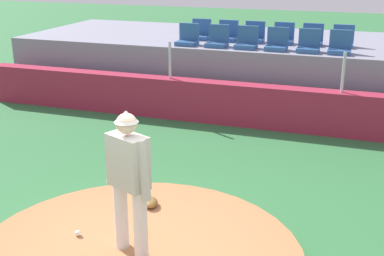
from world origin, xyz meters
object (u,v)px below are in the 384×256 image
object	(u,v)px
stadium_chair_5	(340,46)
stadium_chair_3	(277,43)
stadium_chair_0	(188,38)
stadium_chair_7	(228,34)
fielding_glove	(150,202)
stadium_chair_2	(247,41)
stadium_chair_8	(254,36)
stadium_chair_10	(312,38)
pitcher	(129,173)
stadium_chair_9	(283,37)
stadium_chair_11	(343,40)
baseball	(78,233)
stadium_chair_4	(309,45)
stadium_chair_6	(200,33)
stadium_chair_1	(218,40)

from	to	relation	value
stadium_chair_5	stadium_chair_3	bearing A→B (deg)	1.05
stadium_chair_0	stadium_chair_7	xyz separation A→B (m)	(0.73, 0.90, 0.00)
fielding_glove	stadium_chair_5	size ratio (longest dim) A/B	0.60
stadium_chair_3	stadium_chair_5	bearing A→B (deg)	-178.95
stadium_chair_2	stadium_chair_8	distance (m)	0.89
stadium_chair_10	pitcher	bearing A→B (deg)	81.93
stadium_chair_8	stadium_chair_3	bearing A→B (deg)	128.69
stadium_chair_9	stadium_chair_11	world-z (taller)	same
pitcher	stadium_chair_5	world-z (taller)	stadium_chair_5
stadium_chair_0	stadium_chair_10	size ratio (longest dim) A/B	1.00
stadium_chair_0	baseball	bearing A→B (deg)	97.86
pitcher	stadium_chair_10	distance (m)	7.86
stadium_chair_3	stadium_chair_9	distance (m)	0.92
stadium_chair_9	stadium_chair_10	world-z (taller)	same
pitcher	stadium_chair_2	distance (m)	6.85
stadium_chair_5	stadium_chair_9	xyz separation A→B (m)	(-1.38, 0.90, 0.00)
stadium_chair_0	stadium_chair_4	bearing A→B (deg)	-179.80
stadium_chair_6	stadium_chair_7	distance (m)	0.72
stadium_chair_1	stadium_chair_11	world-z (taller)	same
stadium_chair_4	stadium_chair_9	world-z (taller)	same
stadium_chair_2	stadium_chair_5	distance (m)	2.08
stadium_chair_1	stadium_chair_9	xyz separation A→B (m)	(1.39, 0.92, 0.00)
stadium_chair_0	stadium_chair_9	bearing A→B (deg)	-156.33
fielding_glove	stadium_chair_9	xyz separation A→B (m)	(0.66, 6.63, 1.34)
stadium_chair_4	stadium_chair_5	distance (m)	0.67
baseball	stadium_chair_3	bearing A→B (deg)	79.86
pitcher	fielding_glove	xyz separation A→B (m)	(-0.25, 1.12, -0.95)
stadium_chair_2	stadium_chair_11	distance (m)	2.28
pitcher	stadium_chair_6	size ratio (longest dim) A/B	3.46
stadium_chair_11	stadium_chair_7	bearing A→B (deg)	0.87
stadium_chair_6	stadium_chair_10	world-z (taller)	same
stadium_chair_8	stadium_chair_0	bearing A→B (deg)	32.72
stadium_chair_4	stadium_chair_10	world-z (taller)	same
stadium_chair_7	stadium_chair_1	bearing A→B (deg)	90.23
stadium_chair_2	stadium_chair_7	xyz separation A→B (m)	(-0.70, 0.88, 0.00)
stadium_chair_6	stadium_chair_8	bearing A→B (deg)	179.45
stadium_chair_2	stadium_chair_3	distance (m)	0.70
fielding_glove	stadium_chair_4	world-z (taller)	stadium_chair_4
stadium_chair_0	stadium_chair_5	size ratio (longest dim) A/B	1.00
pitcher	fielding_glove	distance (m)	1.49
pitcher	stadium_chair_5	bearing A→B (deg)	99.12
stadium_chair_7	stadium_chair_11	xyz separation A→B (m)	(2.78, 0.04, 0.00)
stadium_chair_3	stadium_chair_5	world-z (taller)	same
stadium_chair_3	pitcher	bearing A→B (deg)	86.48
stadium_chair_7	stadium_chair_10	world-z (taller)	same
stadium_chair_10	stadium_chair_0	bearing A→B (deg)	18.67
stadium_chair_3	stadium_chair_5	xyz separation A→B (m)	(1.38, 0.03, 0.00)
fielding_glove	stadium_chair_4	distance (m)	6.02
stadium_chair_1	stadium_chair_0	bearing A→B (deg)	0.72
fielding_glove	stadium_chair_10	xyz separation A→B (m)	(1.35, 6.65, 1.34)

